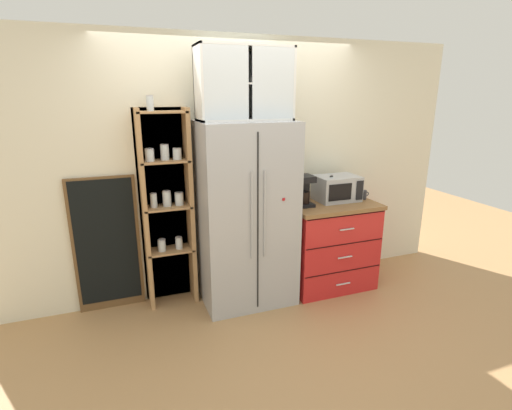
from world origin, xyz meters
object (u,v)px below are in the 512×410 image
Objects in this scene: refrigerator at (246,215)px; bottle_amber at (330,191)px; microwave at (337,188)px; mug_navy at (334,200)px; chalkboard_menu at (107,244)px; bottle_clear at (331,191)px; mug_charcoal at (363,195)px; coffee_maker at (303,190)px.

bottle_amber is (0.92, 0.01, 0.16)m from refrigerator.
mug_navy is (-0.10, -0.11, -0.09)m from microwave.
bottle_amber is at bearing -7.16° from chalkboard_menu.
bottle_amber is (-0.00, 0.02, -0.00)m from bottle_clear.
mug_charcoal is 2.64m from chalkboard_menu.
microwave is 0.31m from mug_charcoal.
bottle_clear reaches higher than mug_charcoal.
bottle_clear is (-0.39, 0.01, 0.08)m from mug_charcoal.
refrigerator is 0.63m from coffee_maker.
bottle_amber is 0.21× the size of chalkboard_menu.
chalkboard_menu reaches higher than bottle_amber.
mug_charcoal is 0.40m from bottle_clear.
bottle_clear is (-0.00, 0.06, 0.08)m from mug_navy.
mug_charcoal is 0.40m from bottle_amber.
bottle_clear reaches higher than mug_navy.
bottle_clear is 0.22× the size of chalkboard_menu.
mug_charcoal is 0.09× the size of chalkboard_menu.
chalkboard_menu is at bearing 167.21° from refrigerator.
bottle_clear is at bearing -7.57° from chalkboard_menu.
coffee_maker reaches higher than bottle_amber.
chalkboard_menu is at bearing 173.39° from mug_charcoal.
microwave is at bearing 169.54° from mug_charcoal.
bottle_amber is at bearing 0.87° from refrigerator.
refrigerator is 1.32m from mug_charcoal.
mug_navy is at bearing -11.87° from coffee_maker.
bottle_clear is at bearing -0.85° from coffee_maker.
mug_navy is at bearing -171.84° from mug_charcoal.
microwave is at bearing 2.51° from refrigerator.
bottle_clear is (0.92, -0.00, 0.16)m from refrigerator.
bottle_amber is at bearing 1.99° from coffee_maker.
microwave is 3.90× the size of mug_charcoal.
coffee_maker reaches higher than mug_charcoal.
bottle_clear is 1.03× the size of bottle_amber.
microwave is 0.42m from coffee_maker.
bottle_clear is at bearing 91.81° from mug_navy.
microwave is 3.87× the size of mug_navy.
chalkboard_menu reaches higher than mug_charcoal.
refrigerator is 4.04× the size of microwave.
mug_navy is 2.26m from chalkboard_menu.
coffee_maker is 1.14× the size of bottle_amber.
coffee_maker is at bearing 179.15° from bottle_clear.
bottle_amber is at bearing 90.00° from bottle_clear.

